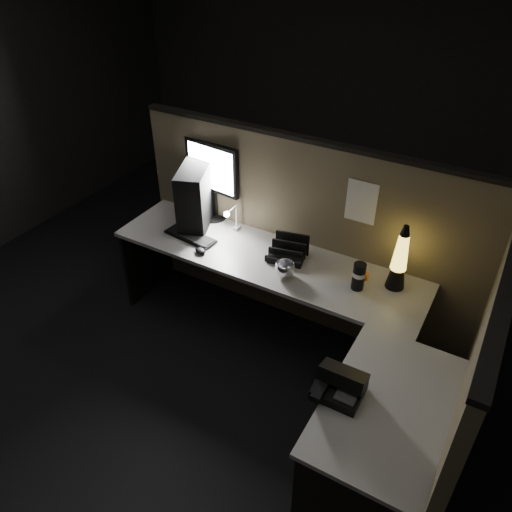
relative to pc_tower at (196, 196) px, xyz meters
The scene contains 17 objects.
floor 1.47m from the pc_tower, 41.65° to the right, with size 6.00×6.00×0.00m, color black.
room_shell 1.29m from the pc_tower, 41.65° to the right, with size 6.00×6.00×6.00m.
partition_back 0.88m from the pc_tower, 12.83° to the left, with size 2.66×0.06×1.50m, color brown.
partition_right 2.27m from the pc_tower, 16.49° to the right, with size 0.06×1.66×1.50m, color brown.
desk 1.19m from the pc_tower, 25.72° to the right, with size 2.60×1.60×0.73m.
pc_tower is the anchor object (origin of this frame).
monitor 0.21m from the pc_tower, 68.02° to the left, with size 0.48×0.21×0.62m.
keyboard 0.31m from the pc_tower, 69.06° to the right, with size 0.41×0.14×0.02m, color black.
mouse 0.47m from the pc_tower, 52.08° to the right, with size 0.09×0.06×0.03m, color black.
clip_lamp 0.34m from the pc_tower, ahead, with size 0.04×0.18×0.23m.
organizer 0.85m from the pc_tower, ahead, with size 0.28×0.26×0.18m.
lava_lamp 1.58m from the pc_tower, ahead, with size 0.12×0.12×0.46m.
travel_mug 1.39m from the pc_tower, ahead, with size 0.09×0.09×0.19m, color black.
steel_mug 0.96m from the pc_tower, 16.62° to the right, with size 0.13×0.13×0.11m, color silver.
figurine 1.40m from the pc_tower, ahead, with size 0.05×0.05×0.05m, color orange.
pinned_paper 1.26m from the pc_tower, ahead, with size 0.21×0.00×0.30m, color white.
desk_phone 1.88m from the pc_tower, 32.07° to the right, with size 0.24×0.26×0.15m.
Camera 1 is at (1.23, -1.93, 2.78)m, focal length 35.00 mm.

